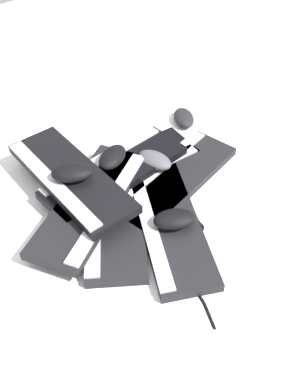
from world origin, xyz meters
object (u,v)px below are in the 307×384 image
object	(u,v)px
mouse_2	(72,173)
mouse_0	(184,118)
keyboard_5	(70,177)
mouse_1	(112,157)
mouse_3	(155,160)
keyboard_6	(115,171)
keyboard_2	(168,224)
keyboard_0	(128,167)
keyboard_4	(92,203)
mouse_4	(175,219)
keyboard_1	(114,214)
keyboard_3	(174,178)

from	to	relation	value
mouse_2	mouse_0	bearing A→B (deg)	-135.63
keyboard_5	mouse_1	xyz separation A→B (m)	(-0.01, -0.14, 0.01)
mouse_1	keyboard_5	bearing A→B (deg)	-32.21
mouse_3	keyboard_6	bearing A→B (deg)	-123.04
keyboard_2	mouse_3	bearing A→B (deg)	-31.26
keyboard_2	keyboard_6	size ratio (longest dim) A/B	1.03
keyboard_0	keyboard_5	xyz separation A→B (m)	(0.02, 0.19, 0.06)
keyboard_5	keyboard_6	bearing A→B (deg)	-103.84
keyboard_4	mouse_4	xyz separation A→B (m)	(-0.19, -0.12, 0.01)
mouse_0	mouse_3	distance (m)	0.28
keyboard_2	mouse_0	distance (m)	0.48
mouse_4	keyboard_1	bearing A→B (deg)	-27.26
mouse_0	mouse_2	bearing A→B (deg)	-49.22
mouse_1	keyboard_3	bearing A→B (deg)	107.70
keyboard_0	mouse_3	size ratio (longest dim) A/B	4.12
keyboard_2	keyboard_5	xyz separation A→B (m)	(0.26, 0.13, 0.06)
mouse_0	keyboard_6	bearing A→B (deg)	-44.96
keyboard_4	mouse_3	bearing A→B (deg)	-86.09
keyboard_5	mouse_0	xyz separation A→B (m)	(0.05, -0.48, -0.05)
keyboard_3	keyboard_5	world-z (taller)	keyboard_5
keyboard_1	mouse_1	xyz separation A→B (m)	(0.13, -0.10, 0.07)
mouse_2	keyboard_2	bearing A→B (deg)	154.02
keyboard_0	keyboard_4	size ratio (longest dim) A/B	0.99
keyboard_5	mouse_2	size ratio (longest dim) A/B	4.02
mouse_4	keyboard_0	bearing A→B (deg)	-71.35
mouse_2	keyboard_1	bearing A→B (deg)	145.37
keyboard_0	keyboard_3	size ratio (longest dim) A/B	0.99
keyboard_3	mouse_0	size ratio (longest dim) A/B	4.18
keyboard_6	mouse_0	bearing A→B (deg)	-76.49
keyboard_3	mouse_3	bearing A→B (deg)	15.89
mouse_1	mouse_3	size ratio (longest dim) A/B	1.00
keyboard_3	keyboard_4	xyz separation A→B (m)	(0.05, 0.26, 0.03)
keyboard_6	mouse_4	world-z (taller)	mouse_4
keyboard_6	mouse_1	xyz separation A→B (m)	(0.02, -0.01, 0.04)
keyboard_3	mouse_2	world-z (taller)	mouse_2
keyboard_4	mouse_4	distance (m)	0.23
keyboard_1	mouse_3	xyz separation A→B (m)	(0.07, -0.20, 0.04)
keyboard_6	mouse_3	world-z (taller)	mouse_3
keyboard_5	mouse_0	world-z (taller)	keyboard_5
mouse_0	mouse_2	xyz separation A→B (m)	(-0.08, 0.49, 0.09)
keyboard_3	mouse_3	distance (m)	0.08
keyboard_0	keyboard_3	xyz separation A→B (m)	(-0.12, -0.07, 0.00)
mouse_0	mouse_4	bearing A→B (deg)	-14.91
keyboard_0	keyboard_5	distance (m)	0.20
keyboard_2	mouse_4	bearing A→B (deg)	-178.54
keyboard_3	mouse_4	xyz separation A→B (m)	(-0.14, 0.13, 0.04)
keyboard_2	mouse_1	distance (m)	0.26
keyboard_0	mouse_1	xyz separation A→B (m)	(0.00, 0.05, 0.07)
mouse_3	keyboard_5	bearing A→B (deg)	-119.26
keyboard_6	mouse_1	world-z (taller)	mouse_1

